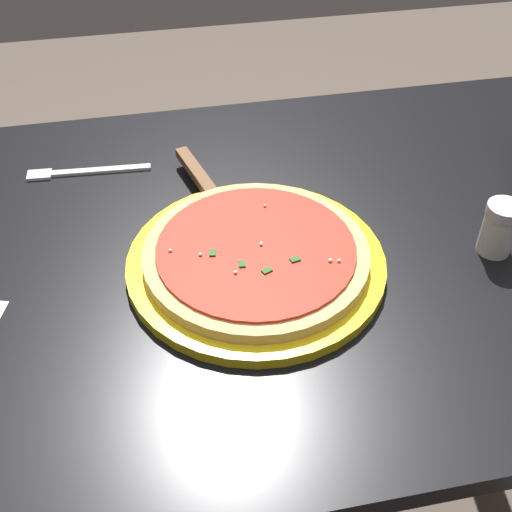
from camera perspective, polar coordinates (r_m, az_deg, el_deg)
The scene contains 7 objects.
ground_plane at distance 1.49m, azimuth 1.93°, elevation -20.98°, with size 5.00×5.00×0.00m, color brown.
restaurant_table at distance 0.99m, azimuth 2.73°, elevation -4.62°, with size 1.13×0.76×0.75m.
serving_plate at distance 0.85m, azimuth -0.00°, elevation -0.64°, with size 0.33×0.33×0.01m, color yellow.
pizza at distance 0.84m, azimuth 0.00°, elevation 0.22°, with size 0.29×0.29×0.02m.
pizza_server at distance 0.96m, azimuth -4.21°, elevation 5.80°, with size 0.10×0.22×0.01m.
fork at distance 1.05m, azimuth -14.81°, elevation 7.03°, with size 0.19×0.03×0.00m.
parmesan_shaker at distance 0.91m, azimuth 20.22°, elevation 2.27°, with size 0.05×0.05×0.07m.
Camera 1 is at (-0.18, -0.66, 1.33)m, focal length 46.43 mm.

